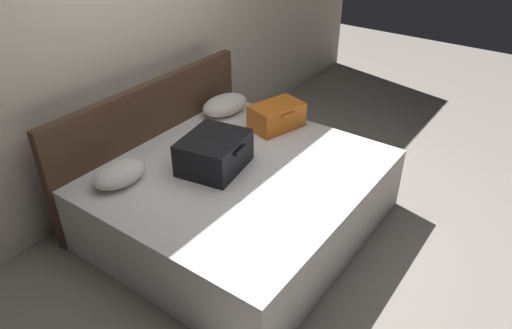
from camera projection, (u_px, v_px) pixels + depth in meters
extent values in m
plane|color=gray|center=(282.00, 243.00, 3.80)|extent=(12.00, 12.00, 0.00)
cube|color=beige|center=(120.00, 46.00, 3.93)|extent=(8.00, 0.10, 2.60)
cube|color=silver|center=(242.00, 198.00, 3.86)|extent=(2.09, 1.87, 0.55)
cube|color=#4C3323|center=(154.00, 138.00, 4.21)|extent=(2.14, 0.08, 1.04)
cube|color=black|center=(214.00, 156.00, 3.69)|extent=(0.58, 0.52, 0.21)
cube|color=#28282D|center=(214.00, 152.00, 3.67)|extent=(0.51, 0.46, 0.15)
cube|color=black|center=(214.00, 149.00, 3.53)|extent=(0.13, 0.13, 0.04)
cube|color=#1E33A5|center=(214.00, 136.00, 3.69)|extent=(0.16, 0.10, 0.05)
cube|color=black|center=(213.00, 141.00, 3.62)|extent=(0.58, 0.52, 0.05)
cube|color=black|center=(241.00, 150.00, 3.55)|extent=(0.16, 0.05, 0.02)
cube|color=#D16619|center=(277.00, 118.00, 4.27)|extent=(0.52, 0.40, 0.18)
cube|color=#28282D|center=(277.00, 116.00, 4.26)|extent=(0.46, 0.36, 0.13)
cube|color=black|center=(272.00, 112.00, 4.15)|extent=(0.15, 0.09, 0.04)
cube|color=#D16619|center=(277.00, 107.00, 4.21)|extent=(0.52, 0.40, 0.05)
cube|color=#D16619|center=(289.00, 116.00, 4.12)|extent=(0.14, 0.06, 0.02)
ellipsoid|color=white|center=(120.00, 174.00, 3.52)|extent=(0.44, 0.31, 0.15)
ellipsoid|color=white|center=(225.00, 105.00, 4.51)|extent=(0.53, 0.39, 0.18)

